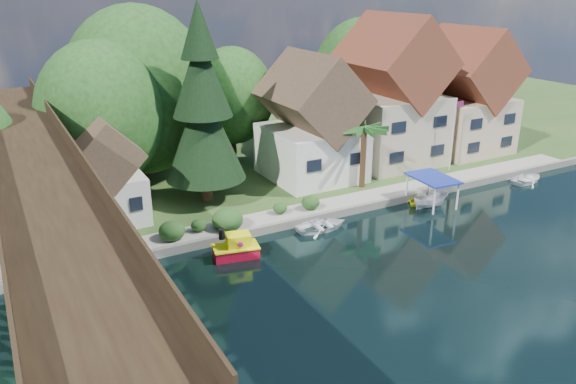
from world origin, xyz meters
name	(u,v)px	position (x,y,z in m)	size (l,w,h in m)	color
ground	(346,277)	(0.00, 0.00, 0.00)	(140.00, 140.00, 0.00)	black
bank	(174,142)	(0.00, 34.00, 0.25)	(140.00, 52.00, 0.50)	#2D4C1E
seawall	(330,215)	(4.00, 8.00, 0.31)	(60.00, 0.40, 0.62)	slate
promenade	(343,202)	(6.00, 9.30, 0.53)	(50.00, 2.60, 0.06)	gray
trestle_bridge	(43,217)	(-16.00, 5.17, 5.35)	(4.12, 44.18, 9.30)	black
house_left	(311,126)	(7.00, 16.00, 5.14)	(7.64, 8.64, 11.02)	white
house_center	(391,101)	(16.00, 16.50, 6.42)	(8.65, 9.18, 13.89)	#BAAC91
house_right	(464,99)	(25.00, 16.00, 5.78)	(8.15, 8.64, 12.45)	#CBB092
shed	(106,178)	(-11.00, 14.50, 3.83)	(5.09, 5.40, 7.85)	white
bg_trees	(223,98)	(1.00, 21.25, 7.29)	(49.90, 13.30, 10.57)	#382314
shrubs	(218,220)	(-4.60, 9.26, 1.23)	(15.76, 2.47, 1.70)	#1E4017
conifer	(203,109)	(-3.25, 14.96, 7.92)	(6.26, 6.26, 15.41)	#382314
palm_tree	(364,131)	(9.45, 11.57, 5.39)	(4.86, 4.86, 5.61)	#382314
flagpole	(455,128)	(19.38, 11.37, 4.49)	(1.02, 0.12, 6.51)	white
tugboat	(236,248)	(-4.83, 5.63, 0.65)	(3.25, 2.20, 2.17)	red
boat_white_a	(322,224)	(2.38, 6.65, 0.41)	(2.81, 3.93, 0.81)	white
boat_canopy	(431,194)	(12.29, 6.12, 1.10)	(3.29, 4.15, 2.56)	silver
boat_yellow	(417,199)	(11.58, 6.96, 0.58)	(1.90, 2.21, 1.16)	yellow
boat_white_b	(528,178)	(24.18, 6.57, 0.39)	(2.67, 3.74, 0.77)	white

